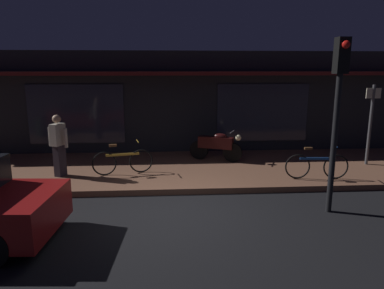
% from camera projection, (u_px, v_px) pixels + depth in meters
% --- Properties ---
extents(ground_plane, '(60.00, 60.00, 0.00)m').
position_uv_depth(ground_plane, '(174.00, 211.00, 7.54)').
color(ground_plane, black).
extents(sidewalk_slab, '(18.00, 4.00, 0.15)m').
position_uv_depth(sidewalk_slab, '(172.00, 169.00, 10.45)').
color(sidewalk_slab, brown).
rests_on(sidewalk_slab, ground_plane).
extents(storefront_building, '(18.00, 3.30, 3.60)m').
position_uv_depth(storefront_building, '(171.00, 101.00, 13.39)').
color(storefront_building, black).
rests_on(storefront_building, ground_plane).
extents(motorcycle, '(1.61, 0.85, 0.97)m').
position_uv_depth(motorcycle, '(217.00, 145.00, 11.07)').
color(motorcycle, black).
rests_on(motorcycle, sidewalk_slab).
extents(bicycle_parked, '(1.63, 0.50, 0.91)m').
position_uv_depth(bicycle_parked, '(123.00, 161.00, 9.66)').
color(bicycle_parked, black).
rests_on(bicycle_parked, sidewalk_slab).
extents(bicycle_extra, '(1.66, 0.42, 0.91)m').
position_uv_depth(bicycle_extra, '(317.00, 166.00, 9.23)').
color(bicycle_extra, black).
rests_on(bicycle_extra, sidewalk_slab).
extents(person_photographer, '(0.59, 0.44, 1.67)m').
position_uv_depth(person_photographer, '(59.00, 144.00, 9.38)').
color(person_photographer, '#28232D').
rests_on(person_photographer, sidewalk_slab).
extents(sign_post, '(0.44, 0.09, 2.40)m').
position_uv_depth(sign_post, '(371.00, 120.00, 10.46)').
color(sign_post, '#47474C').
rests_on(sign_post, sidewalk_slab).
extents(traffic_light_pole, '(0.24, 0.33, 3.60)m').
position_uv_depth(traffic_light_pole, '(338.00, 95.00, 7.02)').
color(traffic_light_pole, black).
rests_on(traffic_light_pole, ground_plane).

